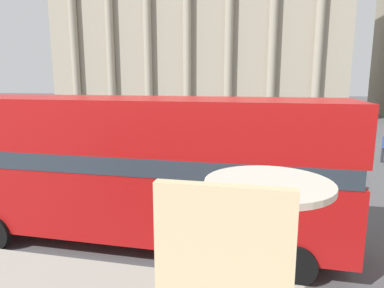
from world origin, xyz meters
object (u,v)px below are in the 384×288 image
cafe_dining_table (267,221)px  traffic_light_mid (296,128)px  double_decker_bus (146,165)px  plaza_building_left (200,30)px  car_navy (338,125)px  car_white (242,131)px  traffic_light_near (321,143)px  pedestrian_grey (350,117)px

cafe_dining_table → traffic_light_mid: (1.48, 16.44, -1.80)m
double_decker_bus → plaza_building_left: size_ratio=0.31×
car_navy → car_white: size_ratio=1.00×
car_navy → car_white: bearing=-140.4°
traffic_light_mid → car_navy: size_ratio=0.78×
cafe_dining_table → traffic_light_near: (1.94, 11.20, -1.60)m
cafe_dining_table → pedestrian_grey: 34.78m
traffic_light_near → plaza_building_left: bearing=108.3°
cafe_dining_table → plaza_building_left: 45.38m
car_navy → pedestrian_grey: bearing=68.7°
double_decker_bus → traffic_light_near: (5.16, 4.10, 0.07)m
double_decker_bus → traffic_light_mid: 10.47m
traffic_light_mid → car_navy: bearing=71.3°
plaza_building_left → car_navy: 22.77m
double_decker_bus → plaza_building_left: plaza_building_left is taller
plaza_building_left → car_white: 23.04m
plaza_building_left → traffic_light_mid: bearing=-69.3°
car_navy → pedestrian_grey: pedestrian_grey is taller
car_white → pedestrian_grey: pedestrian_grey is taller
double_decker_bus → car_navy: size_ratio=2.56×
pedestrian_grey → plaza_building_left: bearing=-68.6°
cafe_dining_table → car_white: (-1.81, 24.54, -3.26)m
double_decker_bus → car_navy: double_decker_bus is taller
double_decker_bus → traffic_light_mid: size_ratio=3.28×
traffic_light_near → car_white: (-3.75, 13.34, -1.66)m
traffic_light_mid → car_white: traffic_light_mid is taller
car_navy → pedestrian_grey: (1.70, 3.58, 0.30)m
plaza_building_left → traffic_light_mid: 30.67m
double_decker_bus → pedestrian_grey: size_ratio=6.19×
plaza_building_left → traffic_light_near: 35.53m
cafe_dining_table → car_navy: cafe_dining_table is taller
car_navy → plaza_building_left: bearing=141.7°
double_decker_bus → pedestrian_grey: (11.05, 26.67, -1.29)m
traffic_light_near → car_navy: size_ratio=0.86×
double_decker_bus → car_navy: bearing=72.1°
traffic_light_near → traffic_light_mid: 5.27m
cafe_dining_table → traffic_light_near: cafe_dining_table is taller
plaza_building_left → car_navy: bearing=-42.5°
double_decker_bus → car_white: bearing=89.5°
traffic_light_near → car_navy: 19.51m
traffic_light_mid → pedestrian_grey: (6.35, 17.32, -1.16)m
traffic_light_mid → car_navy: 14.58m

